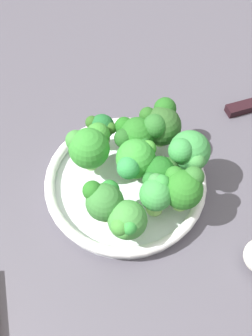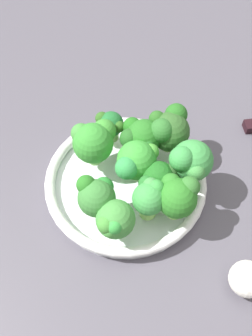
# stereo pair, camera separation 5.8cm
# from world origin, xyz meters

# --- Properties ---
(ground_plane) EXTENTS (1.30, 1.30, 0.03)m
(ground_plane) POSITION_xyz_m (0.00, 0.00, -0.01)
(ground_plane) COLOR #4C4953
(bowl) EXTENTS (0.26, 0.26, 0.03)m
(bowl) POSITION_xyz_m (0.00, -0.04, 0.01)
(bowl) COLOR silver
(bowl) RESTS_ON ground_plane
(broccoli_floret_0) EXTENTS (0.07, 0.07, 0.08)m
(broccoli_floret_0) POSITION_xyz_m (0.03, 0.05, 0.08)
(broccoli_floret_0) COLOR #92C769
(broccoli_floret_0) RESTS_ON bowl
(broccoli_floret_1) EXTENTS (0.06, 0.07, 0.07)m
(broccoli_floret_1) POSITION_xyz_m (0.00, -0.02, 0.07)
(broccoli_floret_1) COLOR #91D76D
(broccoli_floret_1) RESTS_ON bowl
(broccoli_floret_2) EXTENTS (0.07, 0.07, 0.08)m
(broccoli_floret_2) POSITION_xyz_m (-0.05, -0.08, 0.08)
(broccoli_floret_2) COLOR #80BC5B
(broccoli_floret_2) RESTS_ON bowl
(broccoli_floret_3) EXTENTS (0.05, 0.05, 0.07)m
(broccoli_floret_3) POSITION_xyz_m (0.07, -0.02, 0.07)
(broccoli_floret_3) COLOR #84C158
(broccoli_floret_3) RESTS_ON bowl
(broccoli_floret_4) EXTENTS (0.05, 0.05, 0.07)m
(broccoli_floret_4) POSITION_xyz_m (0.09, -0.08, 0.07)
(broccoli_floret_4) COLOR #78B455
(broccoli_floret_4) RESTS_ON bowl
(broccoli_floret_5) EXTENTS (0.04, 0.04, 0.05)m
(broccoli_floret_5) POSITION_xyz_m (-0.08, -0.04, 0.06)
(broccoli_floret_5) COLOR #83B75A
(broccoli_floret_5) RESTS_ON bowl
(broccoli_floret_6) EXTENTS (0.07, 0.06, 0.07)m
(broccoli_floret_6) POSITION_xyz_m (-0.04, -0.01, 0.07)
(broccoli_floret_6) COLOR #9FD764
(broccoli_floret_6) RESTS_ON bowl
(broccoli_floret_7) EXTENTS (0.05, 0.06, 0.06)m
(broccoli_floret_7) POSITION_xyz_m (0.03, -0.00, 0.06)
(broccoli_floret_7) COLOR #88CC61
(broccoli_floret_7) RESTS_ON bowl
(broccoli_floret_8) EXTENTS (0.06, 0.05, 0.07)m
(broccoli_floret_8) POSITION_xyz_m (0.05, -0.09, 0.07)
(broccoli_floret_8) COLOR #9CCD62
(broccoli_floret_8) RESTS_ON bowl
(broccoli_floret_9) EXTENTS (0.07, 0.07, 0.07)m
(broccoli_floret_9) POSITION_xyz_m (-0.04, 0.04, 0.07)
(broccoli_floret_9) COLOR #8FD264
(broccoli_floret_9) RESTS_ON bowl
(broccoli_floret_10) EXTENTS (0.06, 0.06, 0.07)m
(broccoli_floret_10) POSITION_xyz_m (0.07, 0.01, 0.07)
(broccoli_floret_10) COLOR #9AD868
(broccoli_floret_10) RESTS_ON bowl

